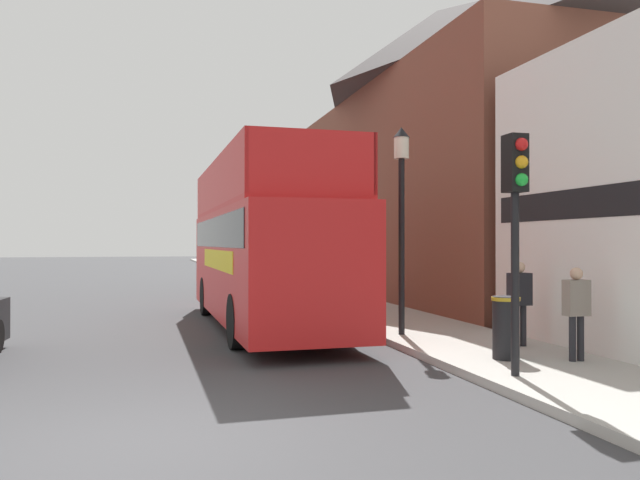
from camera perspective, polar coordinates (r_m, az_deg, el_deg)
ground_plane at (r=27.66m, az=-15.49°, el=-4.59°), size 144.00×144.00×0.00m
sidewalk at (r=25.39m, az=-1.35°, el=-4.83°), size 2.83×108.00×0.14m
brick_terrace_rear at (r=24.21m, az=10.69°, el=7.72°), size 6.00×17.25×10.90m
tour_bus at (r=15.52m, az=-5.28°, el=-1.16°), size 2.57×10.10×4.08m
parked_car_ahead_of_bus at (r=23.20m, az=-6.39°, el=-3.58°), size 1.93×4.10×1.61m
pedestrian_second at (r=11.14m, az=22.40°, el=-5.49°), size 0.40×0.22×1.54m
pedestrian_third at (r=12.37m, az=17.77°, el=-4.84°), size 0.42×0.23×1.59m
traffic_signal at (r=9.57m, az=17.48°, el=3.64°), size 0.28×0.42×3.54m
lamp_post_nearest at (r=13.42m, az=7.46°, el=4.51°), size 0.35×0.35×4.41m
lamp_post_second at (r=20.65m, az=-0.72°, el=3.34°), size 0.35×0.35×4.71m
litter_bin at (r=10.98m, az=16.63°, el=-7.54°), size 0.48×0.48×1.05m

